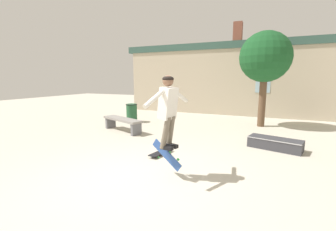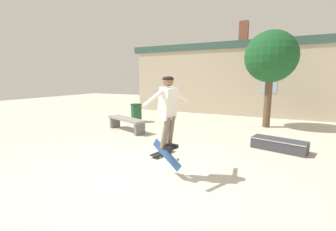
{
  "view_description": "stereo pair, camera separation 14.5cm",
  "coord_description": "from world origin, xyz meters",
  "px_view_note": "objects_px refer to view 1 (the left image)",
  "views": [
    {
      "loc": [
        2.27,
        -3.58,
        1.98
      ],
      "look_at": [
        0.56,
        0.33,
        1.28
      ],
      "focal_mm": 24.0,
      "sensor_mm": 36.0,
      "label": 1
    },
    {
      "loc": [
        2.4,
        -3.52,
        1.98
      ],
      "look_at": [
        0.56,
        0.33,
        1.28
      ],
      "focal_mm": 24.0,
      "sensor_mm": 36.0,
      "label": 2
    }
  ],
  "objects_px": {
    "skate_ledge": "(275,144)",
    "skateboard_flipping": "(167,155)",
    "trash_bin": "(132,113)",
    "skater": "(168,106)",
    "tree_right": "(265,58)",
    "park_bench": "(122,122)",
    "skateboard_resting": "(161,152)"
  },
  "relations": [
    {
      "from": "skater",
      "to": "tree_right",
      "type": "bearing_deg",
      "value": 88.49
    },
    {
      "from": "park_bench",
      "to": "trash_bin",
      "type": "relative_size",
      "value": 2.35
    },
    {
      "from": "tree_right",
      "to": "trash_bin",
      "type": "height_order",
      "value": "tree_right"
    },
    {
      "from": "skateboard_resting",
      "to": "skateboard_flipping",
      "type": "bearing_deg",
      "value": -137.58
    },
    {
      "from": "skateboard_flipping",
      "to": "tree_right",
      "type": "bearing_deg",
      "value": 85.74
    },
    {
      "from": "park_bench",
      "to": "skate_ledge",
      "type": "xyz_separation_m",
      "value": [
        5.25,
        -0.1,
        -0.22
      ]
    },
    {
      "from": "trash_bin",
      "to": "skater",
      "type": "distance_m",
      "value": 6.24
    },
    {
      "from": "tree_right",
      "to": "trash_bin",
      "type": "distance_m",
      "value": 6.13
    },
    {
      "from": "skate_ledge",
      "to": "skater",
      "type": "relative_size",
      "value": 1.05
    },
    {
      "from": "trash_bin",
      "to": "skateboard_resting",
      "type": "height_order",
      "value": "trash_bin"
    },
    {
      "from": "trash_bin",
      "to": "skateboard_resting",
      "type": "xyz_separation_m",
      "value": [
        3.17,
        -3.55,
        -0.37
      ]
    },
    {
      "from": "skater",
      "to": "trash_bin",
      "type": "bearing_deg",
      "value": 142.26
    },
    {
      "from": "skater",
      "to": "skateboard_flipping",
      "type": "xyz_separation_m",
      "value": [
        -0.04,
        0.03,
        -0.99
      ]
    },
    {
      "from": "trash_bin",
      "to": "skater",
      "type": "height_order",
      "value": "skater"
    },
    {
      "from": "park_bench",
      "to": "skateboard_resting",
      "type": "relative_size",
      "value": 2.39
    },
    {
      "from": "park_bench",
      "to": "skater",
      "type": "relative_size",
      "value": 1.39
    },
    {
      "from": "skate_ledge",
      "to": "skateboard_flipping",
      "type": "distance_m",
      "value": 3.6
    },
    {
      "from": "skater",
      "to": "skateboard_flipping",
      "type": "height_order",
      "value": "skater"
    },
    {
      "from": "skate_ledge",
      "to": "skater",
      "type": "height_order",
      "value": "skater"
    },
    {
      "from": "park_bench",
      "to": "skateboard_resting",
      "type": "bearing_deg",
      "value": -15.5
    },
    {
      "from": "park_bench",
      "to": "skate_ledge",
      "type": "bearing_deg",
      "value": 19.96
    },
    {
      "from": "skate_ledge",
      "to": "skateboard_flipping",
      "type": "relative_size",
      "value": 2.1
    },
    {
      "from": "skater",
      "to": "skateboard_flipping",
      "type": "relative_size",
      "value": 2.0
    },
    {
      "from": "tree_right",
      "to": "skate_ledge",
      "type": "bearing_deg",
      "value": -81.94
    },
    {
      "from": "park_bench",
      "to": "skater",
      "type": "height_order",
      "value": "skater"
    },
    {
      "from": "tree_right",
      "to": "trash_bin",
      "type": "xyz_separation_m",
      "value": [
        -5.48,
        -1.38,
        -2.37
      ]
    },
    {
      "from": "skateboard_flipping",
      "to": "park_bench",
      "type": "bearing_deg",
      "value": 147.14
    },
    {
      "from": "skate_ledge",
      "to": "skateboard_flipping",
      "type": "bearing_deg",
      "value": -110.19
    },
    {
      "from": "skateboard_resting",
      "to": "park_bench",
      "type": "bearing_deg",
      "value": 65.47
    },
    {
      "from": "skateboard_resting",
      "to": "trash_bin",
      "type": "bearing_deg",
      "value": 53.69
    },
    {
      "from": "skate_ledge",
      "to": "skateboard_resting",
      "type": "height_order",
      "value": "skate_ledge"
    },
    {
      "from": "trash_bin",
      "to": "skateboard_resting",
      "type": "bearing_deg",
      "value": -48.27
    }
  ]
}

